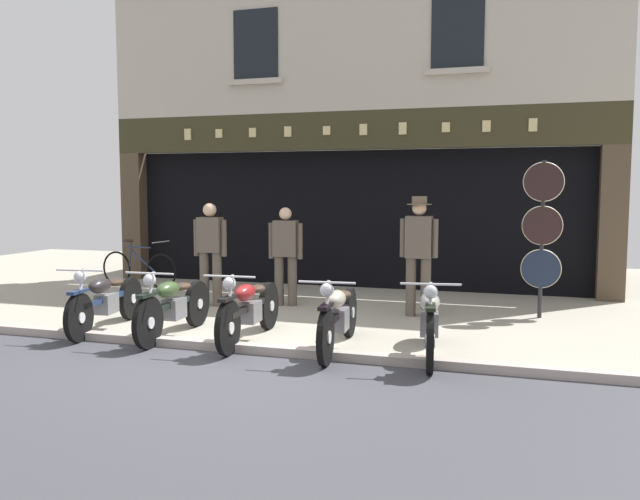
% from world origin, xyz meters
% --- Properties ---
extents(ground, '(21.65, 22.00, 0.18)m').
position_xyz_m(ground, '(0.00, -0.98, -0.04)').
color(ground, '#A29B8A').
extents(shop_facade, '(9.95, 4.42, 6.08)m').
position_xyz_m(shop_facade, '(0.00, 7.02, 1.67)').
color(shop_facade, black).
rests_on(shop_facade, ground).
extents(motorcycle_left, '(0.62, 2.02, 0.90)m').
position_xyz_m(motorcycle_left, '(-2.09, 0.60, 0.41)').
color(motorcycle_left, black).
rests_on(motorcycle_left, ground).
extents(motorcycle_center_left, '(0.62, 1.94, 0.90)m').
position_xyz_m(motorcycle_center_left, '(-1.02, 0.52, 0.42)').
color(motorcycle_center_left, black).
rests_on(motorcycle_center_left, ground).
extents(motorcycle_center, '(0.62, 2.07, 0.91)m').
position_xyz_m(motorcycle_center, '(-0.00, 0.58, 0.42)').
color(motorcycle_center, black).
rests_on(motorcycle_center, ground).
extents(motorcycle_center_right, '(0.62, 2.05, 0.91)m').
position_xyz_m(motorcycle_center_right, '(1.16, 0.50, 0.42)').
color(motorcycle_center_right, black).
rests_on(motorcycle_center_right, ground).
extents(motorcycle_right, '(0.62, 1.96, 0.92)m').
position_xyz_m(motorcycle_right, '(2.22, 0.50, 0.43)').
color(motorcycle_right, black).
rests_on(motorcycle_right, ground).
extents(salesman_left, '(0.56, 0.26, 1.65)m').
position_xyz_m(salesman_left, '(-1.60, 2.68, 0.92)').
color(salesman_left, brown).
rests_on(salesman_left, ground).
extents(shopkeeper_center, '(0.56, 0.26, 1.58)m').
position_xyz_m(shopkeeper_center, '(-0.45, 3.05, 0.87)').
color(shopkeeper_center, brown).
rests_on(shopkeeper_center, ground).
extents(salesman_right, '(0.56, 0.36, 1.77)m').
position_xyz_m(salesman_right, '(1.73, 2.80, 0.99)').
color(salesman_right, brown).
rests_on(salesman_right, ground).
extents(tyre_sign_pole, '(0.57, 0.06, 2.29)m').
position_xyz_m(tyre_sign_pole, '(3.44, 3.23, 1.33)').
color(tyre_sign_pole, '#232328').
rests_on(tyre_sign_pole, ground).
extents(advert_board_near, '(0.82, 0.03, 0.94)m').
position_xyz_m(advert_board_near, '(-1.44, 5.40, 1.89)').
color(advert_board_near, beige).
extents(leaning_bicycle, '(1.75, 0.50, 0.93)m').
position_xyz_m(leaning_bicycle, '(-3.87, 4.12, 0.36)').
color(leaning_bicycle, black).
rests_on(leaning_bicycle, ground).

